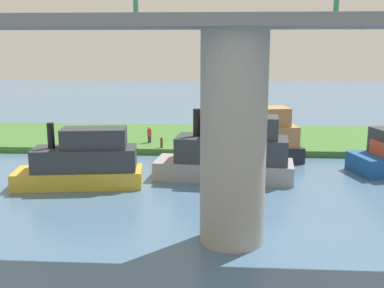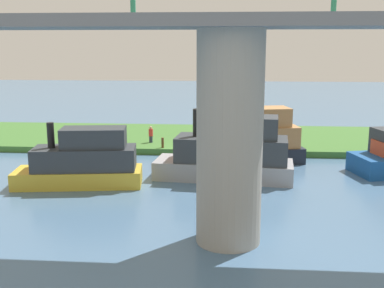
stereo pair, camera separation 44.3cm
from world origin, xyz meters
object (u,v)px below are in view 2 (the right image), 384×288
Objects in this scene: motorboat_white at (228,153)px; riverboat_paddlewheel at (82,162)px; houseboat_blue at (247,140)px; person_on_bank at (151,134)px; mooring_post at (163,143)px; bridge_pylon at (230,139)px.

motorboat_white is 1.14× the size of riverboat_paddlewheel.
riverboat_paddlewheel is at bearing 33.52° from houseboat_blue.
person_on_bank is 0.17× the size of riverboat_paddlewheel.
riverboat_paddlewheel is at bearing 67.59° from mooring_post.
mooring_post is at bearing -52.30° from motorboat_white.
person_on_bank is 8.96m from houseboat_blue.
bridge_pylon is 11.29× the size of mooring_post.
person_on_bank reaches higher than mooring_post.
riverboat_paddlewheel is (9.02, -7.85, -3.14)m from bridge_pylon.
motorboat_white reaches higher than houseboat_blue.
bridge_pylon is 15.06m from houseboat_blue.
riverboat_paddlewheel is at bearing 77.57° from person_on_bank.
person_on_bank is at bearing -102.43° from riverboat_paddlewheel.
riverboat_paddlewheel is (2.43, 11.02, 0.27)m from person_on_bank.
riverboat_paddlewheel is 12.43m from houseboat_blue.
houseboat_blue is (-6.65, 2.14, 0.74)m from mooring_post.
mooring_post is 7.02m from houseboat_blue.
motorboat_white is (-5.27, 6.81, 0.77)m from mooring_post.
mooring_post is (5.31, -16.85, -3.70)m from bridge_pylon.
mooring_post is 9.76m from riverboat_paddlewheel.
person_on_bank is at bearing -53.41° from motorboat_white.
person_on_bank is 2.41m from mooring_post.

